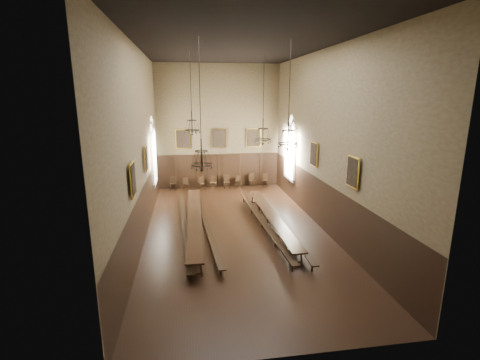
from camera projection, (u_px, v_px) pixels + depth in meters
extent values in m
cube|color=black|center=(236.00, 231.00, 17.86)|extent=(9.00, 18.00, 0.02)
cube|color=black|center=(235.00, 44.00, 15.73)|extent=(9.00, 18.00, 0.02)
cube|color=#746547|center=(219.00, 127.00, 25.45)|extent=(9.00, 0.02, 9.00)
cube|color=#746547|center=(289.00, 194.00, 8.14)|extent=(9.00, 0.02, 9.00)
cube|color=#746547|center=(140.00, 145.00, 16.14)|extent=(0.02, 18.00, 9.00)
cube|color=#746547|center=(324.00, 142.00, 17.46)|extent=(0.02, 18.00, 9.00)
cube|color=black|center=(194.00, 217.00, 17.56)|extent=(0.93, 10.23, 0.07)
cube|color=black|center=(271.00, 215.00, 18.10)|extent=(0.72, 9.27, 0.06)
cube|color=black|center=(185.00, 226.00, 17.30)|extent=(0.78, 9.94, 0.05)
cube|color=black|center=(207.00, 225.00, 17.50)|extent=(0.88, 9.60, 0.05)
cube|color=black|center=(262.00, 220.00, 18.08)|extent=(0.76, 10.23, 0.05)
cube|color=black|center=(283.00, 221.00, 17.96)|extent=(0.47, 9.84, 0.05)
cube|color=black|center=(173.00, 184.00, 25.49)|extent=(0.44, 0.44, 0.05)
cube|color=black|center=(173.00, 180.00, 25.60)|extent=(0.43, 0.05, 0.51)
cube|color=black|center=(186.00, 184.00, 25.53)|extent=(0.50, 0.50, 0.05)
cube|color=black|center=(186.00, 181.00, 25.64)|extent=(0.38, 0.17, 0.47)
cube|color=black|center=(201.00, 184.00, 25.70)|extent=(0.46, 0.46, 0.05)
cube|color=black|center=(201.00, 180.00, 25.81)|extent=(0.40, 0.11, 0.48)
cube|color=black|center=(213.00, 183.00, 25.82)|extent=(0.53, 0.53, 0.05)
cube|color=black|center=(213.00, 179.00, 25.94)|extent=(0.41, 0.17, 0.50)
cube|color=black|center=(227.00, 182.00, 25.95)|extent=(0.44, 0.44, 0.05)
cube|color=black|center=(227.00, 178.00, 26.07)|extent=(0.44, 0.05, 0.52)
cube|color=black|center=(239.00, 182.00, 26.10)|extent=(0.46, 0.46, 0.05)
cube|color=black|center=(238.00, 179.00, 26.21)|extent=(0.39, 0.11, 0.47)
cube|color=black|center=(252.00, 181.00, 26.34)|extent=(0.57, 0.57, 0.05)
cube|color=black|center=(252.00, 177.00, 26.46)|extent=(0.45, 0.18, 0.54)
cube|color=black|center=(265.00, 181.00, 26.52)|extent=(0.48, 0.48, 0.05)
cube|color=black|center=(265.00, 177.00, 26.63)|extent=(0.42, 0.10, 0.50)
cylinder|color=black|center=(191.00, 81.00, 18.14)|extent=(0.03, 0.03, 3.05)
torus|color=black|center=(192.00, 130.00, 18.73)|extent=(0.82, 0.82, 0.05)
torus|color=black|center=(192.00, 120.00, 18.61)|extent=(0.52, 0.52, 0.04)
cylinder|color=black|center=(192.00, 122.00, 18.63)|extent=(0.06, 0.06, 1.15)
cylinder|color=black|center=(264.00, 86.00, 18.93)|extent=(0.03, 0.03, 3.50)
torus|color=black|center=(263.00, 139.00, 19.61)|extent=(0.94, 0.94, 0.06)
torus|color=black|center=(263.00, 129.00, 19.47)|extent=(0.59, 0.59, 0.04)
cylinder|color=black|center=(263.00, 131.00, 19.50)|extent=(0.07, 0.07, 1.32)
cylinder|color=black|center=(200.00, 89.00, 13.92)|extent=(0.03, 0.03, 3.98)
torus|color=black|center=(202.00, 165.00, 14.65)|extent=(0.89, 0.89, 0.05)
torus|color=black|center=(201.00, 151.00, 14.51)|extent=(0.57, 0.57, 0.04)
cylinder|color=black|center=(201.00, 154.00, 14.53)|extent=(0.06, 0.06, 1.26)
cylinder|color=black|center=(290.00, 80.00, 14.48)|extent=(0.03, 0.03, 3.20)
torus|color=black|center=(288.00, 144.00, 15.11)|extent=(0.87, 0.87, 0.05)
torus|color=black|center=(288.00, 131.00, 14.98)|extent=(0.56, 0.56, 0.04)
cylinder|color=black|center=(288.00, 133.00, 15.00)|extent=(0.06, 0.06, 1.23)
cube|color=gold|center=(183.00, 139.00, 25.14)|extent=(1.10, 0.12, 1.40)
cube|color=black|center=(183.00, 139.00, 25.14)|extent=(0.98, 0.02, 1.28)
cube|color=gold|center=(219.00, 138.00, 25.52)|extent=(1.10, 0.12, 1.40)
cube|color=black|center=(219.00, 138.00, 25.52)|extent=(0.98, 0.02, 1.28)
cube|color=gold|center=(254.00, 138.00, 25.90)|extent=(1.10, 0.12, 1.40)
cube|color=black|center=(254.00, 138.00, 25.90)|extent=(0.98, 0.02, 1.28)
cube|color=gold|center=(146.00, 159.00, 17.31)|extent=(0.12, 1.00, 1.30)
cube|color=black|center=(146.00, 159.00, 17.31)|extent=(0.02, 0.88, 1.18)
cube|color=gold|center=(133.00, 180.00, 12.98)|extent=(0.12, 1.00, 1.30)
cube|color=black|center=(133.00, 180.00, 12.98)|extent=(0.02, 0.88, 1.18)
cube|color=gold|center=(314.00, 154.00, 18.59)|extent=(0.12, 1.00, 1.30)
cube|color=black|center=(314.00, 154.00, 18.59)|extent=(0.02, 0.88, 1.18)
cube|color=gold|center=(353.00, 172.00, 14.27)|extent=(0.12, 1.00, 1.30)
cube|color=black|center=(353.00, 172.00, 14.27)|extent=(0.02, 0.88, 1.18)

